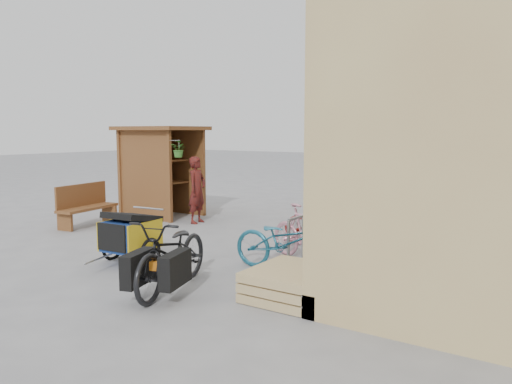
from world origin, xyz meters
The scene contains 17 objects.
ground centered at (0.00, 0.00, 0.00)m, with size 80.00×80.00×0.00m, color #939396.
kiosk centered at (-3.28, 2.47, 1.55)m, with size 2.49×1.65×2.40m.
bike_rack centered at (2.30, 2.40, 0.52)m, with size 0.05×5.35×0.86m.
pallet_stack centered at (3.00, -1.40, 0.21)m, with size 1.00×1.20×0.40m.
bench centered at (-3.68, 0.39, 0.52)m, with size 0.72×1.66×1.02m.
shopping_carts centered at (3.00, 6.62, 0.61)m, with size 0.58×1.96×1.04m.
child_trailer centered at (-0.25, -1.32, 0.52)m, with size 0.97×1.61×0.94m.
cargo_bike centered at (1.44, -2.07, 0.53)m, with size 1.26×2.17×1.08m.
person_kiosk centered at (-1.72, 2.20, 0.83)m, with size 0.60×0.40×1.66m, color maroon.
bike_0 centered at (2.31, -0.33, 0.49)m, with size 0.66×1.88×0.99m, color #1F647F.
bike_1 centered at (2.27, 0.43, 0.50)m, with size 0.47×1.66×1.00m, color pink.
bike_2 centered at (2.10, 1.55, 0.46)m, with size 0.61×1.76×0.93m, color maroon.
bike_3 centered at (2.11, 1.86, 0.49)m, with size 0.46×1.62×0.97m, color silver.
bike_4 centered at (2.14, 2.82, 0.42)m, with size 0.56×1.60×0.84m, color silver.
bike_5 centered at (2.11, 3.26, 0.45)m, with size 0.42×1.48×0.89m, color #1F647F.
bike_6 centered at (2.26, 4.04, 0.47)m, with size 0.62×1.79×0.94m, color maroon.
bike_7 centered at (2.25, 4.46, 0.44)m, with size 0.42×1.47×0.89m, color pink.
Camera 1 is at (6.27, -7.19, 2.28)m, focal length 35.00 mm.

